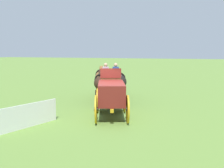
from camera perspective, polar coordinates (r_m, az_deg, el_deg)
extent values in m
plane|color=olive|center=(13.28, -0.16, -7.64)|extent=(220.00, 220.00, 0.00)
cube|color=maroon|center=(12.99, -0.16, -1.99)|extent=(3.12, 2.31, 1.06)
cube|color=brown|center=(14.57, -0.31, 1.31)|extent=(0.97, 1.33, 0.12)
cube|color=maroon|center=(15.06, -0.33, -1.38)|extent=(0.63, 1.08, 0.60)
cube|color=maroon|center=(14.23, -0.28, 2.52)|extent=(0.51, 1.14, 0.55)
cube|color=gold|center=(13.11, -0.16, -4.72)|extent=(2.94, 1.32, 0.16)
cylinder|color=gold|center=(14.23, -3.37, -3.76)|extent=(1.31, 0.60, 1.38)
cylinder|color=black|center=(14.23, -3.37, -3.76)|extent=(0.25, 0.24, 0.20)
cylinder|color=gold|center=(14.26, 2.84, -3.73)|extent=(1.31, 0.60, 1.38)
cylinder|color=black|center=(14.26, 2.84, -3.73)|extent=(0.25, 0.24, 0.20)
cylinder|color=gold|center=(12.02, -3.73, -5.87)|extent=(1.31, 0.60, 1.38)
cylinder|color=black|center=(12.02, -3.73, -5.87)|extent=(0.25, 0.24, 0.20)
cylinder|color=gold|center=(12.05, 3.63, -5.83)|extent=(1.31, 0.60, 1.38)
cylinder|color=black|center=(12.05, 3.63, -5.83)|extent=(0.25, 0.24, 0.20)
cylinder|color=brown|center=(15.77, -0.38, -2.45)|extent=(2.45, 1.07, 0.10)
cube|color=#BCB293|center=(14.67, -1.47, 1.90)|extent=(0.49, 0.45, 0.16)
cube|color=silver|center=(14.52, -1.47, 2.93)|extent=(0.36, 0.42, 0.55)
sphere|color=tan|center=(14.50, -1.48, 4.45)|extent=(0.22, 0.22, 0.22)
cube|color=#BCB293|center=(14.68, 0.83, 1.91)|extent=(0.49, 0.45, 0.16)
cube|color=#334C99|center=(14.53, 0.85, 2.94)|extent=(0.36, 0.42, 0.55)
sphere|color=tan|center=(14.51, 0.86, 4.45)|extent=(0.22, 0.22, 0.22)
ellipsoid|color=#331E14|center=(16.56, -2.68, 0.24)|extent=(2.27, 1.60, 0.87)
cylinder|color=#331E14|center=(17.40, -3.40, -1.81)|extent=(0.18, 0.18, 0.70)
cone|color=silver|center=(17.49, -3.39, -3.44)|extent=(0.30, 0.30, 0.30)
cylinder|color=#331E14|center=(17.39, -1.83, -1.81)|extent=(0.18, 0.18, 0.70)
cone|color=silver|center=(17.48, -1.82, -3.43)|extent=(0.30, 0.30, 0.30)
cylinder|color=#331E14|center=(15.95, -3.59, -2.67)|extent=(0.18, 0.18, 0.70)
cone|color=silver|center=(16.05, -3.57, -4.43)|extent=(0.30, 0.30, 0.30)
cylinder|color=#331E14|center=(15.94, -1.86, -2.67)|extent=(0.18, 0.18, 0.70)
cone|color=silver|center=(16.04, -1.86, -4.43)|extent=(0.30, 0.30, 0.30)
cylinder|color=#331E14|center=(17.83, -2.60, 2.01)|extent=(1.01, 0.69, 0.81)
ellipsoid|color=#331E14|center=(18.17, -2.58, 2.93)|extent=(0.65, 0.47, 0.32)
cube|color=silver|center=(18.45, -2.56, 3.00)|extent=(0.09, 0.12, 0.24)
torus|color=black|center=(17.49, -2.62, 0.95)|extent=(0.45, 0.88, 0.90)
cylinder|color=black|center=(15.52, -2.77, -1.38)|extent=(0.14, 0.14, 0.80)
ellipsoid|color=black|center=(16.58, 1.81, 0.53)|extent=(2.27, 1.62, 0.89)
cylinder|color=black|center=(17.39, 0.86, -1.65)|extent=(0.18, 0.18, 0.75)
cone|color=silver|center=(17.49, 0.86, -3.39)|extent=(0.30, 0.30, 0.32)
cylinder|color=black|center=(17.42, 2.48, -1.64)|extent=(0.18, 0.18, 0.75)
cone|color=silver|center=(17.51, 2.47, -3.38)|extent=(0.30, 0.30, 0.32)
cylinder|color=black|center=(15.95, 1.07, -2.49)|extent=(0.18, 0.18, 0.75)
cone|color=silver|center=(16.06, 1.06, -4.38)|extent=(0.30, 0.30, 0.32)
cylinder|color=black|center=(15.98, 2.83, -2.48)|extent=(0.18, 0.18, 0.75)
cone|color=silver|center=(16.09, 2.82, -4.36)|extent=(0.30, 0.30, 0.32)
cylinder|color=black|center=(17.83, 1.58, 2.30)|extent=(1.01, 0.69, 0.81)
ellipsoid|color=black|center=(18.18, 1.53, 3.21)|extent=(0.65, 0.47, 0.32)
cube|color=silver|center=(18.46, 1.48, 3.28)|extent=(0.09, 0.12, 0.24)
torus|color=black|center=(17.50, 1.64, 1.23)|extent=(0.46, 0.90, 0.92)
cylinder|color=black|center=(15.54, 2.03, -1.06)|extent=(0.14, 0.14, 0.80)
ellipsoid|color=brown|center=(19.13, -2.51, 1.55)|extent=(2.27, 1.66, 0.95)
cylinder|color=brown|center=(19.95, -3.21, -0.47)|extent=(0.18, 0.18, 0.75)
cone|color=silver|center=(20.03, -3.20, -2.00)|extent=(0.30, 0.30, 0.32)
cylinder|color=brown|center=(19.94, -1.71, -0.47)|extent=(0.18, 0.18, 0.75)
cone|color=silver|center=(20.02, -1.70, -1.99)|extent=(0.30, 0.30, 0.32)
cylinder|color=brown|center=(18.53, -3.35, -1.09)|extent=(0.18, 0.18, 0.75)
cone|color=silver|center=(18.61, -3.34, -2.73)|extent=(0.30, 0.30, 0.32)
cylinder|color=brown|center=(18.52, -1.73, -1.09)|extent=(0.18, 0.18, 0.75)
cone|color=silver|center=(18.60, -1.73, -2.73)|extent=(0.30, 0.30, 0.32)
cylinder|color=brown|center=(20.39, -2.45, 3.05)|extent=(1.01, 0.69, 0.81)
ellipsoid|color=brown|center=(20.74, -2.44, 3.84)|extent=(0.65, 0.47, 0.32)
cube|color=silver|center=(21.02, -2.42, 3.89)|extent=(0.09, 0.12, 0.24)
torus|color=black|center=(20.05, -2.46, 2.11)|extent=(0.48, 0.95, 0.98)
cylinder|color=black|center=(18.10, -2.57, 0.25)|extent=(0.14, 0.14, 0.80)
ellipsoid|color=#9E998E|center=(19.17, 1.38, 1.21)|extent=(2.10, 1.51, 0.84)
cylinder|color=#9E998E|center=(19.91, 0.61, -0.61)|extent=(0.18, 0.18, 0.70)
cone|color=silver|center=(19.99, 0.61, -2.04)|extent=(0.30, 0.30, 0.30)
cylinder|color=#9E998E|center=(19.93, 1.94, -0.61)|extent=(0.18, 0.18, 0.70)
cone|color=silver|center=(20.01, 1.94, -2.03)|extent=(0.30, 0.30, 0.30)
cylinder|color=#9E998E|center=(18.58, 0.76, -1.20)|extent=(0.18, 0.18, 0.70)
cone|color=silver|center=(18.67, 0.75, -2.72)|extent=(0.30, 0.30, 0.30)
cylinder|color=#9E998E|center=(18.61, 2.18, -1.19)|extent=(0.18, 0.18, 0.70)
cone|color=silver|center=(18.69, 2.18, -2.72)|extent=(0.30, 0.30, 0.30)
cylinder|color=#9E998E|center=(20.35, 1.21, 2.66)|extent=(1.01, 0.69, 0.81)
ellipsoid|color=#9E998E|center=(20.70, 1.17, 3.46)|extent=(0.65, 0.47, 0.32)
cube|color=silver|center=(20.98, 1.14, 3.52)|extent=(0.09, 0.12, 0.24)
torus|color=black|center=(20.01, 1.26, 1.76)|extent=(0.44, 0.86, 0.88)
cylinder|color=black|center=(18.20, 1.53, -0.08)|extent=(0.14, 0.14, 0.80)
cube|color=silver|center=(12.06, -18.79, -6.91)|extent=(3.09, 0.95, 1.10)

